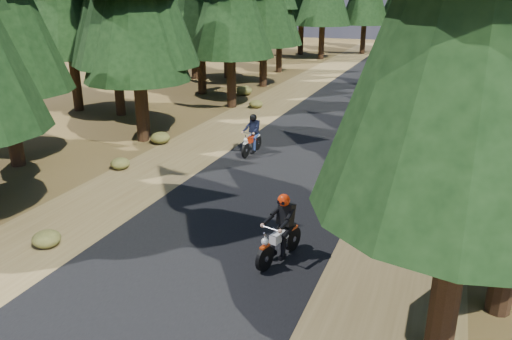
# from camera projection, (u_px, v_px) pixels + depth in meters

# --- Properties ---
(ground) EXTENTS (120.00, 120.00, 0.00)m
(ground) POSITION_uv_depth(u_px,v_px,m) (237.00, 222.00, 14.46)
(ground) COLOR #49381A
(ground) RESTS_ON ground
(road) EXTENTS (6.00, 100.00, 0.01)m
(road) POSITION_uv_depth(u_px,v_px,m) (290.00, 168.00, 18.84)
(road) COLOR black
(road) RESTS_ON ground
(shoulder_l) EXTENTS (3.20, 100.00, 0.01)m
(shoulder_l) POSITION_uv_depth(u_px,v_px,m) (183.00, 155.00, 20.42)
(shoulder_l) COLOR brown
(shoulder_l) RESTS_ON ground
(shoulder_r) EXTENTS (3.20, 100.00, 0.01)m
(shoulder_r) POSITION_uv_depth(u_px,v_px,m) (416.00, 184.00, 17.27)
(shoulder_r) COLOR brown
(shoulder_r) RESTS_ON ground
(log_near) EXTENTS (5.11, 0.91, 0.32)m
(log_near) POSITION_uv_depth(u_px,v_px,m) (477.00, 157.00, 19.62)
(log_near) COLOR #4C4233
(log_near) RESTS_ON ground
(understory_shrubs) EXTENTS (16.04, 30.55, 0.70)m
(understory_shrubs) POSITION_uv_depth(u_px,v_px,m) (362.00, 148.00, 20.35)
(understory_shrubs) COLOR #474C1E
(understory_shrubs) RESTS_ON ground
(rider_lead) EXTENTS (1.04, 1.99, 1.70)m
(rider_lead) POSITION_uv_depth(u_px,v_px,m) (279.00, 239.00, 12.22)
(rider_lead) COLOR silver
(rider_lead) RESTS_ON road
(rider_follow) EXTENTS (0.63, 1.84, 1.62)m
(rider_follow) POSITION_uv_depth(u_px,v_px,m) (252.00, 141.00, 20.35)
(rider_follow) COLOR #A6250B
(rider_follow) RESTS_ON road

